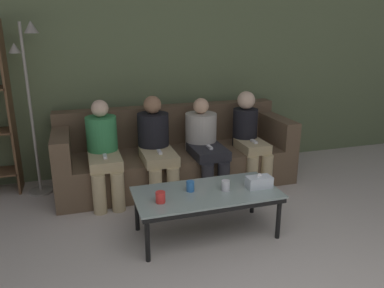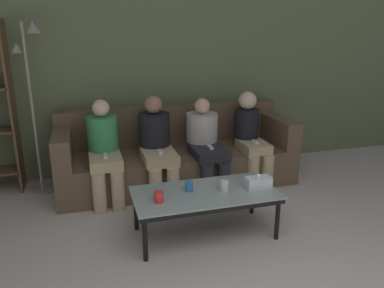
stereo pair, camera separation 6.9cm
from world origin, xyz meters
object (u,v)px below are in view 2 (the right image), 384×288
Objects in this scene: couch at (176,156)px; cup_far_center at (159,197)px; cup_near_left at (224,186)px; seated_person_right_end at (250,136)px; seated_person_mid_right at (205,141)px; tissue_box at (258,182)px; cup_near_right at (189,186)px; seated_person_mid_left at (156,143)px; coffee_table at (205,196)px; seated_person_left_end at (104,148)px; standing_lamp at (32,91)px.

cup_far_center is at bearing -109.61° from couch.
cup_near_left is 0.09× the size of seated_person_right_end.
tissue_box is at bearing -82.70° from seated_person_mid_right.
seated_person_mid_left reaches higher than cup_near_right.
seated_person_left_end is (-0.77, 1.02, 0.18)m from coffee_table.
standing_lamp reaches higher than seated_person_left_end.
cup_near_left is 0.09× the size of seated_person_left_end.
seated_person_left_end is (0.67, -0.37, -0.56)m from standing_lamp.
seated_person_mid_right is at bearing -12.04° from standing_lamp.
tissue_box is at bearing -5.02° from cup_near_left.
cup_near_right is at bearing -56.36° from seated_person_left_end.
coffee_table is 0.44m from cup_far_center.
cup_near_left is 1.27m from seated_person_right_end.
cup_near_right is 0.60m from tissue_box.
seated_person_left_end is (-0.35, 1.10, 0.10)m from cup_far_center.
seated_person_left_end is at bearing 123.64° from cup_near_right.
cup_near_left is at bearing 5.70° from cup_far_center.
tissue_box is 1.07m from seated_person_mid_right.
tissue_box is 0.21× the size of seated_person_right_end.
seated_person_left_end is at bearing -164.30° from couch.
seated_person_right_end is at bearing 55.59° from cup_near_left.
coffee_table is 13.73× the size of cup_near_right.
seated_person_left_end reaches higher than cup_near_right.
couch is 0.43m from seated_person_mid_right.
seated_person_mid_left is at bearing 110.29° from cup_near_left.
seated_person_mid_right is at bearing 64.40° from cup_near_right.
seated_person_mid_left is (-0.09, 0.96, 0.11)m from cup_near_right.
cup_far_center is at bearing -139.68° from seated_person_right_end.
seated_person_mid_right is at bearing 71.91° from coffee_table.
tissue_box is (0.41, -1.30, 0.15)m from couch.
coffee_table is 1.17× the size of seated_person_right_end.
tissue_box is 0.12× the size of standing_lamp.
seated_person_right_end is (2.32, -0.37, -0.56)m from standing_lamp.
seated_person_mid_left is 1.00× the size of seated_person_right_end.
seated_person_right_end is at bearing 0.31° from seated_person_mid_left.
tissue_box is 2.48m from standing_lamp.
seated_person_mid_right is at bearing 97.30° from tissue_box.
couch is at bearing 87.48° from coffee_table.
cup_near_right is at bearing -136.22° from seated_person_right_end.
coffee_table is at bearing 173.60° from tissue_box.
couch is at bearing 94.90° from cup_near_left.
couch is 0.89m from seated_person_right_end.
seated_person_left_end is at bearing 179.64° from seated_person_mid_left.
cup_far_center is 1.16m from seated_person_left_end.
cup_near_right is at bearing 165.00° from cup_near_left.
cup_far_center is (-0.47, -1.33, 0.14)m from couch.
standing_lamp is 1.39m from seated_person_mid_left.
seated_person_mid_left is at bearing 179.67° from seated_person_mid_right.
coffee_table is 0.16m from cup_near_right.
cup_near_right is 1.40m from seated_person_right_end.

